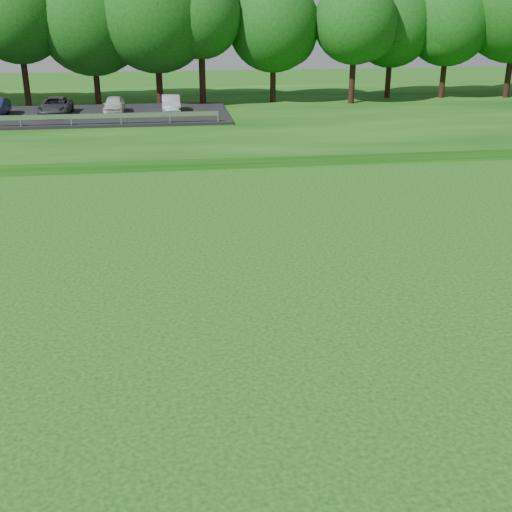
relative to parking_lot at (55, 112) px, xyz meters
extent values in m
cube|color=#0C3D0B|center=(24.02, 1.20, -0.72)|extent=(130.00, 30.00, 0.60)
cube|color=gray|center=(24.02, -12.80, -1.00)|extent=(130.00, 1.60, 0.04)
cube|color=black|center=(0.02, 0.20, -0.33)|extent=(24.00, 9.00, 0.18)
imported|color=#3D3D42|center=(0.02, 0.20, 0.36)|extent=(1.99, 4.32, 1.20)
imported|color=silver|center=(4.02, 0.20, 0.36)|extent=(1.42, 3.52, 1.20)
imported|color=#96989D|center=(8.02, 0.20, 0.36)|extent=(1.27, 3.64, 1.20)
camera|label=1|loc=(7.70, -46.60, 7.24)|focal=45.00mm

